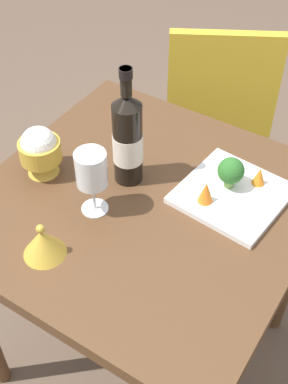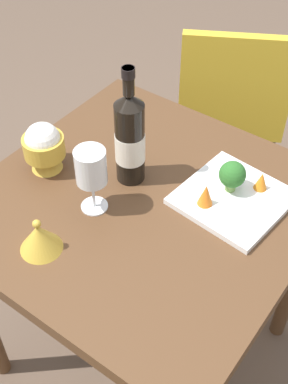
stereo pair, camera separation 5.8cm
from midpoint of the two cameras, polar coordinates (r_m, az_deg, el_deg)
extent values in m
plane|color=brown|center=(1.92, -0.91, -16.80)|extent=(8.00, 8.00, 0.00)
cube|color=brown|center=(1.33, -1.25, -1.57)|extent=(0.81, 0.81, 0.04)
cylinder|color=brown|center=(1.93, -3.95, 0.96)|extent=(0.05, 0.05, 0.70)
cube|color=gold|center=(2.19, 7.12, 9.59)|extent=(0.54, 0.54, 0.02)
cube|color=gold|center=(1.92, 7.82, 11.66)|extent=(0.23, 0.37, 0.40)
cylinder|color=black|center=(2.45, 2.55, 7.74)|extent=(0.03, 0.03, 0.43)
cylinder|color=black|center=(2.47, 10.51, 7.33)|extent=(0.03, 0.03, 0.43)
cylinder|color=black|center=(2.19, 2.29, 2.43)|extent=(0.03, 0.03, 0.43)
cylinder|color=black|center=(2.21, 11.12, 2.02)|extent=(0.03, 0.03, 0.43)
cylinder|color=black|center=(1.30, -3.08, 5.30)|extent=(0.08, 0.08, 0.23)
cone|color=black|center=(1.22, -3.32, 9.99)|extent=(0.08, 0.08, 0.03)
cylinder|color=black|center=(1.20, -3.42, 11.97)|extent=(0.03, 0.03, 0.07)
cylinder|color=black|center=(1.18, -3.46, 12.90)|extent=(0.03, 0.03, 0.02)
cylinder|color=silver|center=(1.31, -3.07, 4.91)|extent=(0.08, 0.08, 0.08)
cylinder|color=white|center=(1.30, -6.69, -1.83)|extent=(0.07, 0.07, 0.00)
cylinder|color=white|center=(1.27, -6.86, -0.44)|extent=(0.01, 0.01, 0.08)
cylinder|color=white|center=(1.21, -7.20, 2.51)|extent=(0.08, 0.08, 0.09)
cone|color=gold|center=(1.41, -12.24, 2.88)|extent=(0.08, 0.08, 0.04)
cylinder|color=gold|center=(1.38, -12.55, 4.43)|extent=(0.11, 0.11, 0.05)
sphere|color=white|center=(1.36, -12.70, 5.16)|extent=(0.09, 0.09, 0.09)
cone|color=gold|center=(1.20, -12.41, -5.46)|extent=(0.10, 0.10, 0.07)
sphere|color=gold|center=(1.16, -12.74, -4.02)|extent=(0.02, 0.02, 0.02)
cube|color=white|center=(1.33, 8.46, -0.29)|extent=(0.27, 0.27, 0.02)
cylinder|color=#729E4C|center=(1.33, 8.13, 1.11)|extent=(0.03, 0.03, 0.03)
sphere|color=#2D6B28|center=(1.31, 8.30, 2.31)|extent=(0.07, 0.07, 0.07)
cone|color=orange|center=(1.34, 11.36, 1.72)|extent=(0.03, 0.03, 0.05)
cone|color=orange|center=(1.27, 5.53, -0.03)|extent=(0.04, 0.04, 0.06)
camera|label=1|loc=(0.03, -91.29, -1.26)|focal=48.49mm
camera|label=2|loc=(0.03, 88.71, 1.26)|focal=48.49mm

